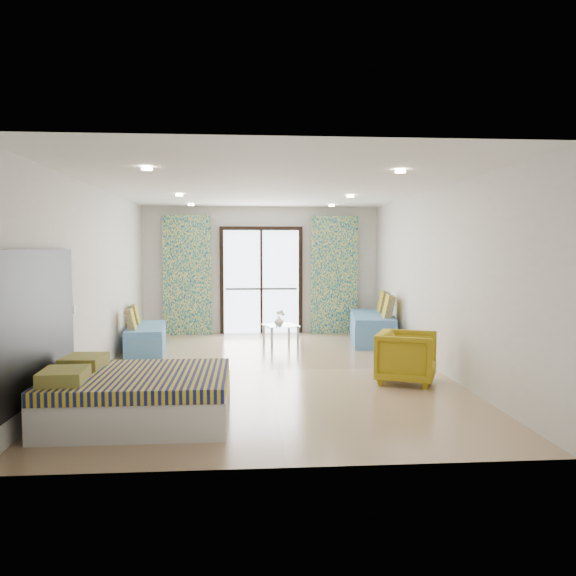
{
  "coord_description": "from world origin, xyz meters",
  "views": [
    {
      "loc": [
        -0.34,
        -8.25,
        1.81
      ],
      "look_at": [
        0.37,
        1.1,
        1.15
      ],
      "focal_mm": 35.0,
      "sensor_mm": 36.0,
      "label": 1
    }
  ],
  "objects": [
    {
      "name": "wall_right",
      "position": [
        2.5,
        0.0,
        1.35
      ],
      "size": [
        0.01,
        7.5,
        2.7
      ],
      "primitive_type": null,
      "color": "silver",
      "rests_on": "ground"
    },
    {
      "name": "balcony_door",
      "position": [
        0.0,
        3.72,
        1.26
      ],
      "size": [
        1.76,
        0.08,
        2.28
      ],
      "color": "black",
      "rests_on": "floor"
    },
    {
      "name": "switch_plate",
      "position": [
        -2.47,
        -1.12,
        1.05
      ],
      "size": [
        0.02,
        0.1,
        0.1
      ],
      "primitive_type": "cube",
      "color": "silver",
      "rests_on": "wall_left"
    },
    {
      "name": "wall_back",
      "position": [
        0.0,
        3.75,
        1.35
      ],
      "size": [
        5.0,
        0.01,
        2.7
      ],
      "primitive_type": null,
      "color": "silver",
      "rests_on": "ground"
    },
    {
      "name": "floor",
      "position": [
        0.0,
        0.0,
        0.0
      ],
      "size": [
        5.0,
        7.5,
        0.01
      ],
      "primitive_type": null,
      "color": "#997C5B",
      "rests_on": "ground"
    },
    {
      "name": "daybed_right",
      "position": [
        2.12,
        2.39,
        0.3
      ],
      "size": [
        1.02,
        2.03,
        0.96
      ],
      "rotation": [
        0.0,
        0.0,
        -0.14
      ],
      "color": "#4A7DB1",
      "rests_on": "floor"
    },
    {
      "name": "wall_front",
      "position": [
        0.0,
        -3.75,
        1.35
      ],
      "size": [
        5.0,
        0.01,
        2.7
      ],
      "primitive_type": null,
      "color": "silver",
      "rests_on": "ground"
    },
    {
      "name": "downlight_a",
      "position": [
        -1.4,
        -2.0,
        2.67
      ],
      "size": [
        0.12,
        0.12,
        0.02
      ],
      "primitive_type": "cylinder",
      "color": "#FFE0B2",
      "rests_on": "ceiling"
    },
    {
      "name": "downlight_c",
      "position": [
        -1.4,
        1.0,
        2.67
      ],
      "size": [
        0.12,
        0.12,
        0.02
      ],
      "primitive_type": "cylinder",
      "color": "#FFE0B2",
      "rests_on": "ceiling"
    },
    {
      "name": "headboard",
      "position": [
        -2.46,
        -2.37,
        1.05
      ],
      "size": [
        0.06,
        2.1,
        1.5
      ],
      "primitive_type": "cube",
      "color": "black",
      "rests_on": "floor"
    },
    {
      "name": "balcony_rail",
      "position": [
        0.0,
        3.73,
        0.95
      ],
      "size": [
        1.52,
        0.03,
        0.04
      ],
      "primitive_type": "cube",
      "color": "#595451",
      "rests_on": "balcony_door"
    },
    {
      "name": "curtain_right",
      "position": [
        1.55,
        3.57,
        1.25
      ],
      "size": [
        1.0,
        0.1,
        2.5
      ],
      "primitive_type": "cube",
      "color": "silver",
      "rests_on": "floor"
    },
    {
      "name": "downlight_d",
      "position": [
        1.4,
        1.0,
        2.67
      ],
      "size": [
        0.12,
        0.12,
        0.02
      ],
      "primitive_type": "cylinder",
      "color": "#FFE0B2",
      "rests_on": "ceiling"
    },
    {
      "name": "ceiling",
      "position": [
        0.0,
        0.0,
        2.7
      ],
      "size": [
        5.0,
        7.5,
        0.01
      ],
      "primitive_type": null,
      "color": "silver",
      "rests_on": "ground"
    },
    {
      "name": "downlight_e",
      "position": [
        -1.4,
        3.0,
        2.67
      ],
      "size": [
        0.12,
        0.12,
        0.02
      ],
      "primitive_type": "cylinder",
      "color": "#FFE0B2",
      "rests_on": "ceiling"
    },
    {
      "name": "bed",
      "position": [
        -1.48,
        -2.37,
        0.27
      ],
      "size": [
        1.84,
        1.5,
        0.63
      ],
      "color": "silver",
      "rests_on": "floor"
    },
    {
      "name": "downlight_f",
      "position": [
        1.4,
        3.0,
        2.67
      ],
      "size": [
        0.12,
        0.12,
        0.02
      ],
      "primitive_type": "cylinder",
      "color": "#FFE0B2",
      "rests_on": "ceiling"
    },
    {
      "name": "vase",
      "position": [
        0.28,
        2.08,
        0.47
      ],
      "size": [
        0.21,
        0.21,
        0.17
      ],
      "primitive_type": "imported",
      "rotation": [
        0.0,
        0.0,
        0.2
      ],
      "color": "white",
      "rests_on": "coffee_table"
    },
    {
      "name": "wall_left",
      "position": [
        -2.5,
        0.0,
        1.35
      ],
      "size": [
        0.01,
        7.5,
        2.7
      ],
      "primitive_type": null,
      "color": "silver",
      "rests_on": "ground"
    },
    {
      "name": "daybed_left",
      "position": [
        -2.11,
        1.75,
        0.25
      ],
      "size": [
        0.79,
        1.67,
        0.8
      ],
      "rotation": [
        0.0,
        0.0,
        0.1
      ],
      "color": "#4A7DB1",
      "rests_on": "floor"
    },
    {
      "name": "armchair",
      "position": [
        1.83,
        -0.92,
        0.38
      ],
      "size": [
        0.93,
        0.96,
        0.76
      ],
      "primitive_type": "imported",
      "rotation": [
        0.0,
        0.0,
        1.17
      ],
      "color": "#AA9116",
      "rests_on": "floor"
    },
    {
      "name": "coffee_table",
      "position": [
        0.31,
        2.16,
        0.34
      ],
      "size": [
        0.71,
        0.71,
        0.67
      ],
      "rotation": [
        0.0,
        0.0,
        0.26
      ],
      "color": "silver",
      "rests_on": "floor"
    },
    {
      "name": "downlight_b",
      "position": [
        1.4,
        -2.0,
        2.67
      ],
      "size": [
        0.12,
        0.12,
        0.02
      ],
      "primitive_type": "cylinder",
      "color": "#FFE0B2",
      "rests_on": "ceiling"
    },
    {
      "name": "curtain_left",
      "position": [
        -1.55,
        3.57,
        1.25
      ],
      "size": [
        1.0,
        0.1,
        2.5
      ],
      "primitive_type": "cube",
      "color": "silver",
      "rests_on": "floor"
    }
  ]
}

